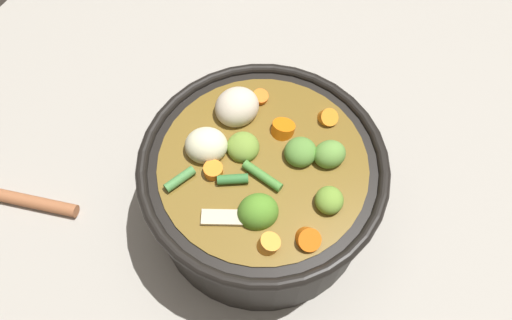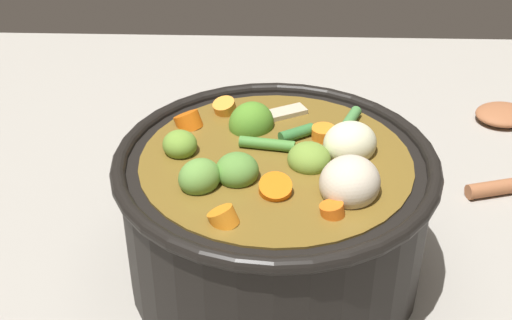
% 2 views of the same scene
% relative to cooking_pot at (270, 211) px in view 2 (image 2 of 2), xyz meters
% --- Properties ---
extents(ground_plane, '(1.10, 1.10, 0.00)m').
position_rel_cooking_pot_xyz_m(ground_plane, '(0.00, -0.00, -0.07)').
color(ground_plane, '#9E998E').
extents(cooking_pot, '(0.28, 0.28, 0.15)m').
position_rel_cooking_pot_xyz_m(cooking_pot, '(0.00, 0.00, 0.00)').
color(cooking_pot, black).
rests_on(cooking_pot, ground_plane).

